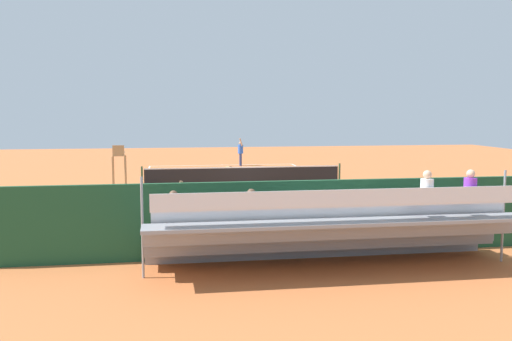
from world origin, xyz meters
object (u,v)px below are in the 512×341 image
equipment_bag (352,240)px  courtside_bench (401,225)px  tennis_ball_near (254,166)px  line_judge (178,215)px  tennis_player (241,151)px  tennis_net (243,176)px  umpire_chair (119,162)px  bleacher_stand (329,229)px  tennis_racket (228,167)px

equipment_bag → courtside_bench: bearing=-175.1°
tennis_ball_near → line_judge: bearing=75.9°
courtside_bench → tennis_player: tennis_player is taller
tennis_net → tennis_ball_near: 9.86m
umpire_chair → tennis_player: 12.69m
bleacher_stand → line_judge: 4.23m
bleacher_stand → tennis_ball_near: (-2.11, -24.96, -0.92)m
tennis_net → courtside_bench: bearing=101.7°
tennis_net → umpire_chair: (6.20, -0.02, 0.81)m
line_judge → tennis_player: bearing=-101.7°
tennis_player → tennis_ball_near: size_ratio=29.18×
courtside_bench → line_judge: 6.40m
tennis_ball_near → line_judge: line_judge is taller
tennis_net → tennis_player: tennis_player is taller
tennis_net → line_judge: 13.63m
courtside_bench → tennis_ball_near: (0.67, -22.90, -0.53)m
bleacher_stand → tennis_racket: (-0.28, -24.90, -0.94)m
bleacher_stand → line_judge: (3.60, -2.20, 0.06)m
tennis_net → tennis_racket: 9.59m
bleacher_stand → tennis_racket: 24.92m
tennis_net → equipment_bag: 13.46m
tennis_player → line_judge: bearing=78.3°
bleacher_stand → equipment_bag: 2.44m
umpire_chair → tennis_ball_near: (-8.28, -9.61, -1.28)m
tennis_net → line_judge: (3.64, 13.12, 0.51)m
tennis_net → tennis_ball_near: bearing=-102.2°
tennis_player → tennis_net: bearing=83.2°
tennis_ball_near → tennis_racket: bearing=1.6°
tennis_player → line_judge: 23.93m
umpire_chair → equipment_bag: umpire_chair is taller
bleacher_stand → umpire_chair: bearing=-68.1°
courtside_bench → equipment_bag: (1.51, 0.13, -0.38)m
umpire_chair → bleacher_stand: bearing=111.9°
courtside_bench → tennis_racket: courtside_bench is taller
umpire_chair → equipment_bag: bearing=119.0°
bleacher_stand → tennis_player: 25.66m
equipment_bag → line_judge: 4.96m
umpire_chair → tennis_player: bearing=-125.9°
umpire_chair → tennis_ball_near: umpire_chair is taller
line_judge → equipment_bag: bearing=176.8°
tennis_player → courtside_bench: bearing=93.7°
tennis_net → bleacher_stand: (0.03, 15.33, 0.45)m
tennis_ball_near → equipment_bag: bearing=87.9°
umpire_chair → tennis_racket: size_ratio=4.03×
tennis_net → tennis_racket: (-0.25, -9.58, -0.49)m
umpire_chair → line_judge: (-2.56, 13.15, -0.30)m
umpire_chair → tennis_ball_near: bearing=-130.8°
bleacher_stand → tennis_racket: bleacher_stand is taller
courtside_bench → tennis_net: bearing=-78.3°
courtside_bench → equipment_bag: size_ratio=2.00×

